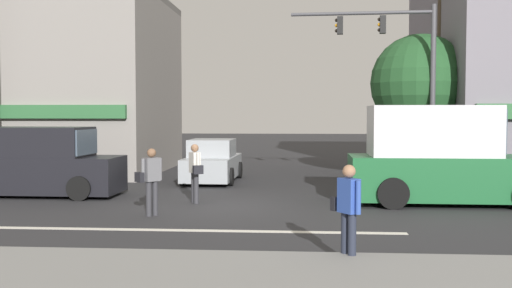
% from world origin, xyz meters
% --- Properties ---
extents(ground_plane, '(120.00, 120.00, 0.00)m').
position_xyz_m(ground_plane, '(0.00, 0.00, 0.00)').
color(ground_plane, '#2B2B2D').
extents(lane_marking_stripe, '(9.00, 0.24, 0.01)m').
position_xyz_m(lane_marking_stripe, '(0.00, -3.50, 0.00)').
color(lane_marking_stripe, silver).
rests_on(lane_marking_stripe, ground).
extents(building_left_block, '(13.40, 8.64, 7.67)m').
position_xyz_m(building_left_block, '(-10.46, 9.50, 3.83)').
color(building_left_block, gray).
rests_on(building_left_block, ground).
extents(street_tree, '(3.64, 3.64, 5.46)m').
position_xyz_m(street_tree, '(6.63, 6.34, 3.63)').
color(street_tree, '#4C3823').
rests_on(street_tree, ground).
extents(utility_pole_far_right, '(1.40, 0.22, 8.79)m').
position_xyz_m(utility_pole_far_right, '(7.60, 7.53, 4.55)').
color(utility_pole_far_right, brown).
rests_on(utility_pole_far_right, ground).
extents(traffic_light_mast, '(4.89, 0.42, 6.20)m').
position_xyz_m(traffic_light_mast, '(5.72, 4.55, 4.18)').
color(traffic_light_mast, '#47474C').
rests_on(traffic_light_mast, ground).
extents(sedan_parked_curbside, '(1.94, 4.13, 1.58)m').
position_xyz_m(sedan_parked_curbside, '(-1.03, 5.82, 0.71)').
color(sedan_parked_curbside, '#999EA3').
rests_on(sedan_parked_curbside, ground).
extents(van_waiting_far, '(4.63, 2.09, 2.11)m').
position_xyz_m(van_waiting_far, '(-5.67, 1.58, 1.01)').
color(van_waiting_far, black).
rests_on(van_waiting_far, ground).
extents(box_truck_crossing_leftbound, '(5.62, 2.27, 2.75)m').
position_xyz_m(box_truck_crossing_leftbound, '(6.23, 0.76, 1.25)').
color(box_truck_crossing_leftbound, '#1E6033').
rests_on(box_truck_crossing_leftbound, ground).
extents(pedestrian_foreground_with_bag, '(0.49, 0.66, 1.67)m').
position_xyz_m(pedestrian_foreground_with_bag, '(3.05, -6.11, 0.95)').
color(pedestrian_foreground_with_bag, '#232838').
rests_on(pedestrian_foreground_with_bag, ground).
extents(pedestrian_mid_crossing, '(0.61, 0.55, 1.67)m').
position_xyz_m(pedestrian_mid_crossing, '(-1.43, -1.74, 0.95)').
color(pedestrian_mid_crossing, '#333338').
rests_on(pedestrian_mid_crossing, ground).
extents(pedestrian_far_side, '(0.48, 0.66, 1.67)m').
position_xyz_m(pedestrian_far_side, '(-0.71, 0.39, 0.95)').
color(pedestrian_far_side, '#333338').
rests_on(pedestrian_far_side, ground).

